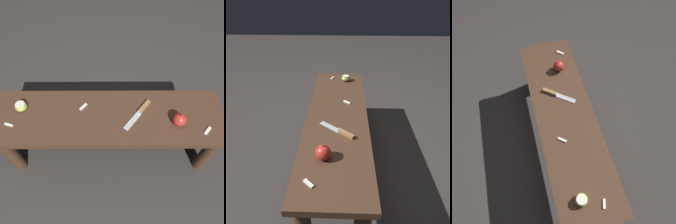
{
  "view_description": "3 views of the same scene",
  "coord_description": "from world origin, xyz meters",
  "views": [
    {
      "loc": [
        -0.01,
        0.73,
        1.52
      ],
      "look_at": [
        -0.02,
        -0.01,
        0.47
      ],
      "focal_mm": 35.0,
      "sensor_mm": 36.0,
      "label": 1
    },
    {
      "loc": [
        -1.2,
        -0.04,
        1.23
      ],
      "look_at": [
        -0.02,
        -0.01,
        0.47
      ],
      "focal_mm": 35.0,
      "sensor_mm": 36.0,
      "label": 2
    },
    {
      "loc": [
        0.66,
        -0.19,
        1.74
      ],
      "look_at": [
        -0.02,
        -0.01,
        0.47
      ],
      "focal_mm": 35.0,
      "sensor_mm": 36.0,
      "label": 3
    }
  ],
  "objects": [
    {
      "name": "ground_plane",
      "position": [
        0.0,
        0.0,
        0.0
      ],
      "size": [
        8.0,
        8.0,
        0.0
      ],
      "primitive_type": "plane",
      "color": "#383330"
    },
    {
      "name": "apple_cut",
      "position": [
        0.53,
        -0.05,
        0.46
      ],
      "size": [
        0.07,
        0.07,
        0.05
      ],
      "color": "#9EB747",
      "rests_on": "wooden_bench"
    },
    {
      "name": "apple_slice_near_bowl",
      "position": [
        0.58,
        0.06,
        0.44
      ],
      "size": [
        0.05,
        0.03,
        0.01
      ],
      "color": "white",
      "rests_on": "wooden_bench"
    },
    {
      "name": "wooden_bench",
      "position": [
        0.0,
        0.0,
        0.35
      ],
      "size": [
        1.39,
        0.39,
        0.44
      ],
      "color": "#472D1E",
      "rests_on": "ground_plane"
    },
    {
      "name": "apple_slice_center",
      "position": [
        -0.56,
        0.11,
        0.44
      ],
      "size": [
        0.05,
        0.06,
        0.01
      ],
      "color": "white",
      "rests_on": "wooden_bench"
    },
    {
      "name": "apple_whole",
      "position": [
        -0.4,
        0.05,
        0.48
      ],
      "size": [
        0.08,
        0.08,
        0.09
      ],
      "color": "red",
      "rests_on": "wooden_bench"
    },
    {
      "name": "knife",
      "position": [
        -0.19,
        -0.03,
        0.45
      ],
      "size": [
        0.18,
        0.21,
        0.02
      ],
      "rotation": [
        0.0,
        0.0,
        0.91
      ],
      "color": "#B7BABF",
      "rests_on": "wooden_bench"
    },
    {
      "name": "apple_slice_near_knife",
      "position": [
        0.16,
        -0.07,
        0.44
      ],
      "size": [
        0.05,
        0.06,
        0.01
      ],
      "color": "white",
      "rests_on": "wooden_bench"
    }
  ]
}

